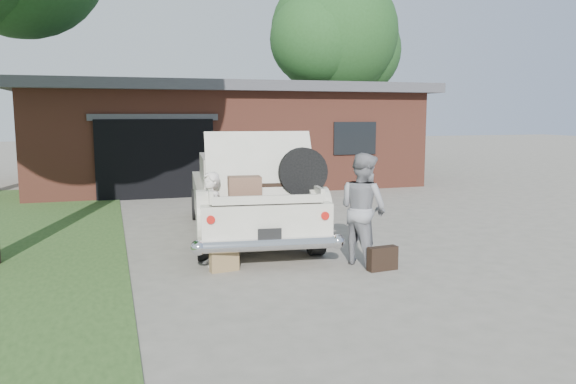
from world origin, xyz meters
name	(u,v)px	position (x,y,z in m)	size (l,w,h in m)	color
ground	(300,268)	(0.00, 0.00, 0.00)	(90.00, 90.00, 0.00)	gray
house	(220,133)	(0.98, 11.47, 1.67)	(12.80, 7.80, 3.30)	brown
tree_right	(336,39)	(7.88, 17.78, 5.92)	(6.99, 6.08, 9.22)	#38281E
sedan	(248,195)	(-0.18, 2.56, 0.79)	(2.68, 5.58, 2.06)	beige
woman_left	(211,219)	(-1.26, 0.58, 0.73)	(0.53, 0.35, 1.46)	silver
woman_right	(363,209)	(1.03, -0.03, 0.88)	(0.85, 0.66, 1.75)	gray
suitcase_left	(224,260)	(-1.13, 0.20, 0.17)	(0.43, 0.14, 0.33)	olive
suitcase_right	(382,258)	(1.15, -0.47, 0.18)	(0.47, 0.15, 0.36)	black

